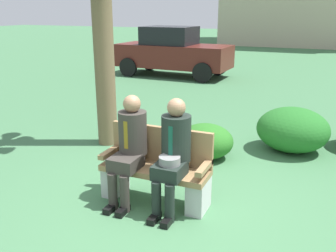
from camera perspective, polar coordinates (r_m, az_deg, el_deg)
name	(u,v)px	position (r m, az deg, el deg)	size (l,w,h in m)	color
ground_plane	(173,212)	(4.46, 0.78, -12.96)	(80.00, 80.00, 0.00)	#407249
park_bench	(157,170)	(4.56, -1.74, -6.71)	(1.31, 0.44, 0.90)	#99754C
seated_man_left	(129,144)	(4.46, -5.88, -2.73)	(0.34, 0.72, 1.30)	#38332D
seated_man_right	(173,151)	(4.23, 0.78, -3.75)	(0.34, 0.72, 1.31)	#1E2823
shrub_near_bench	(206,141)	(5.91, 5.77, -2.29)	(0.87, 0.79, 0.54)	#2A6D23
shrub_far_lawn	(293,130)	(6.46, 18.45, -0.52)	(1.17, 1.07, 0.73)	#246B25
parked_car_near	(173,52)	(13.17, 0.71, 11.26)	(3.96, 1.83, 1.68)	#591E19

